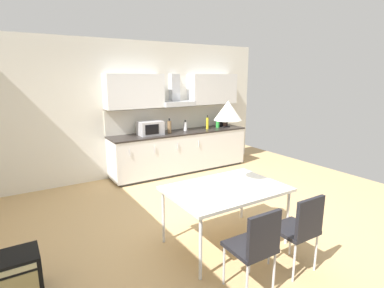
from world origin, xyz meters
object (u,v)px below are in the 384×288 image
object	(u,v)px
microwave	(150,128)
dining_table	(226,191)
bottle_green	(218,122)
chair_near_left	(256,243)
guitar_amp	(10,278)
bottle_yellow	(207,123)
chair_near_right	(301,226)
bottle_white	(185,126)
bottle_brown	(169,127)
coffee_maker	(224,120)
pendant_lamp	(228,110)

from	to	relation	value
microwave	dining_table	bearing A→B (deg)	-95.89
bottle_green	chair_near_left	size ratio (longest dim) A/B	0.35
dining_table	bottle_green	bearing A→B (deg)	55.11
bottle_green	guitar_amp	world-z (taller)	bottle_green
bottle_green	dining_table	distance (m)	3.51
microwave	chair_near_left	world-z (taller)	microwave
bottle_yellow	bottle_green	bearing A→B (deg)	8.79
chair_near_right	bottle_green	bearing A→B (deg)	65.67
bottle_green	guitar_amp	distance (m)	5.08
microwave	bottle_green	distance (m)	1.71
microwave	bottle_white	bearing A→B (deg)	2.34
bottle_brown	bottle_white	xyz separation A→B (m)	(0.42, 0.05, -0.03)
microwave	bottle_green	size ratio (longest dim) A/B	1.59
microwave	chair_near_right	world-z (taller)	microwave
guitar_amp	bottle_brown	bearing A→B (deg)	40.36
dining_table	chair_near_right	world-z (taller)	chair_near_right
microwave	bottle_brown	bearing A→B (deg)	-2.31
bottle_green	chair_near_right	distance (m)	4.12
bottle_brown	bottle_white	bearing A→B (deg)	7.03
bottle_green	microwave	bearing A→B (deg)	-179.50
microwave	chair_near_left	bearing A→B (deg)	-99.34
chair_near_right	guitar_amp	world-z (taller)	chair_near_right
microwave	bottle_white	world-z (taller)	microwave
chair_near_left	chair_near_right	xyz separation A→B (m)	(0.63, -0.00, 0.00)
microwave	coffee_maker	xyz separation A→B (m)	(1.91, 0.03, 0.01)
chair_near_left	bottle_green	bearing A→B (deg)	58.14
microwave	pendant_lamp	world-z (taller)	pendant_lamp
microwave	bottle_brown	size ratio (longest dim) A/B	1.56
microwave	pendant_lamp	xyz separation A→B (m)	(-0.29, -2.85, 0.64)
microwave	dining_table	xyz separation A→B (m)	(-0.29, -2.85, -0.33)
guitar_amp	microwave	bearing A→B (deg)	44.88
bottle_brown	bottle_yellow	xyz separation A→B (m)	(0.95, -0.02, 0.00)
bottle_brown	coffee_maker	bearing A→B (deg)	1.67
microwave	bottle_green	xyz separation A→B (m)	(1.71, 0.01, -0.01)
dining_table	pendant_lamp	xyz separation A→B (m)	(0.00, -0.00, 0.98)
coffee_maker	bottle_brown	bearing A→B (deg)	-178.33
bottle_white	guitar_amp	size ratio (longest dim) A/B	0.45
bottle_green	pendant_lamp	bearing A→B (deg)	-124.89
microwave	chair_near_right	size ratio (longest dim) A/B	0.55
bottle_white	pendant_lamp	bearing A→B (deg)	-111.48
microwave	bottle_green	bearing A→B (deg)	0.50
bottle_green	pendant_lamp	size ratio (longest dim) A/B	0.94
bottle_brown	chair_near_left	distance (m)	3.87
chair_near_right	guitar_amp	xyz separation A→B (m)	(-2.61, 1.13, -0.31)
coffee_maker	chair_near_right	bearing A→B (deg)	-116.84
bottle_brown	chair_near_right	world-z (taller)	bottle_brown
chair_near_left	guitar_amp	world-z (taller)	chair_near_left
coffee_maker	chair_near_left	xyz separation A→B (m)	(-2.52, -3.74, -0.50)
bottle_brown	pendant_lamp	distance (m)	3.00
coffee_maker	dining_table	world-z (taller)	coffee_maker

